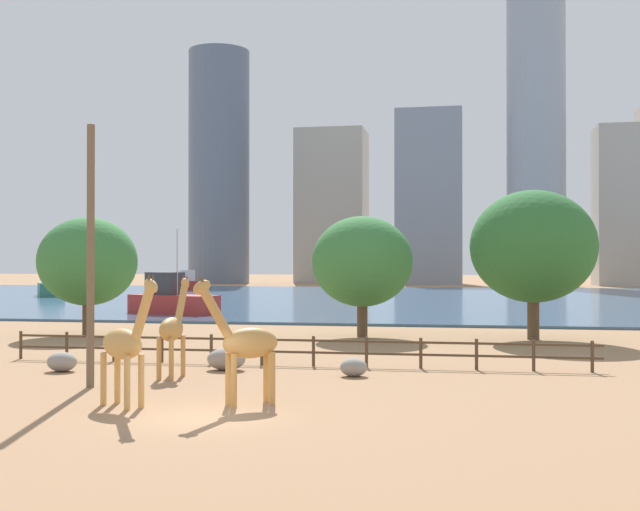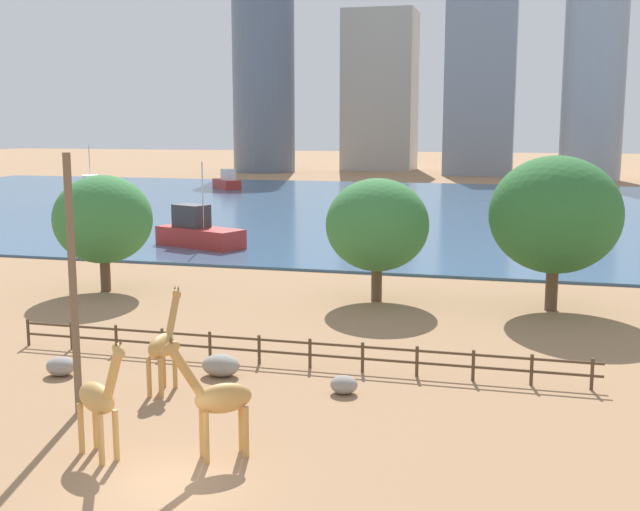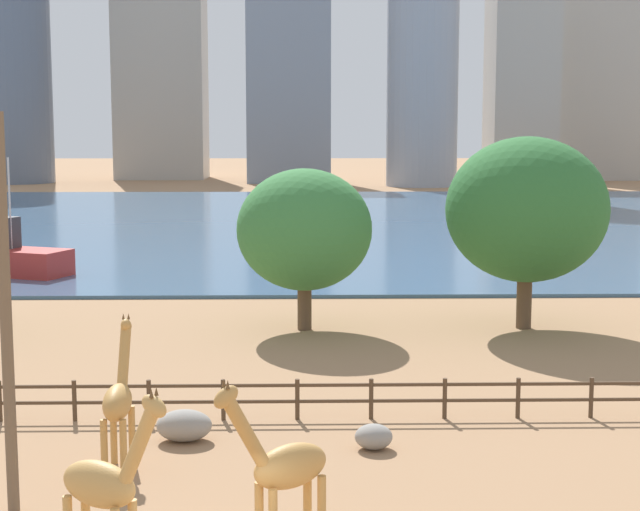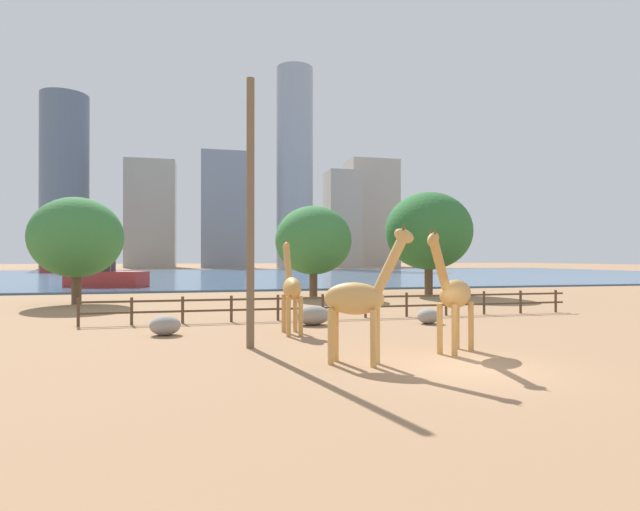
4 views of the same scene
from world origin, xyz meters
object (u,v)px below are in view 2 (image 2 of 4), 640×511
tree_left_large (103,219)px  boat_tug (198,232)px  tree_right_tall (555,215)px  giraffe_tall (218,399)px  boulder_near_fence (61,366)px  boat_sailboat (91,193)px  utility_pole (73,286)px  boulder_by_pole (344,385)px  boulder_small (221,365)px  giraffe_young (163,345)px  tree_center_broad (377,225)px  boat_ferry (227,182)px  giraffe_companion (99,399)px

tree_left_large → boat_tug: (-1.30, 17.77, -3.18)m
tree_right_tall → giraffe_tall: bearing=-114.0°
boulder_near_fence → boat_sailboat: boat_sailboat is taller
tree_right_tall → boat_tug: (-28.44, 16.04, -4.06)m
tree_right_tall → boat_tug: 32.90m
utility_pole → boat_sailboat: bearing=120.1°
utility_pole → boulder_by_pole: bearing=26.7°
boulder_small → giraffe_young: bearing=-121.3°
boulder_by_pole → boat_sailboat: (-48.69, 64.02, 1.09)m
boulder_by_pole → tree_left_large: 24.64m
boulder_by_pole → boat_sailboat: bearing=127.3°
tree_center_broad → boulder_small: bearing=-102.8°
boulder_by_pole → tree_left_large: (-18.96, 15.17, 4.21)m
tree_left_large → boat_ferry: 78.27m
giraffe_companion → utility_pole: size_ratio=0.44×
giraffe_companion → utility_pole: bearing=161.4°
giraffe_young → boulder_near_fence: 5.37m
utility_pole → tree_left_large: bearing=117.0°
boulder_near_fence → tree_right_tall: bearing=41.2°
boulder_by_pole → boat_ferry: 98.94m
tree_center_broad → boat_tug: 24.67m
boulder_near_fence → boat_sailboat: (-36.64, 64.80, 1.05)m
boulder_by_pole → boulder_small: bearing=171.2°
giraffe_young → boat_tug: 36.95m
boulder_by_pole → tree_center_broad: size_ratio=0.15×
boulder_small → tree_left_large: (-13.46, 14.31, 4.11)m
giraffe_tall → utility_pole: utility_pole is taller
giraffe_tall → giraffe_companion: (-3.61, -0.97, 0.00)m
giraffe_tall → tree_right_tall: size_ratio=0.47×
tree_right_tall → boat_ferry: (-48.21, 73.58, -4.18)m
boulder_near_fence → tree_right_tall: (20.23, 17.69, 5.04)m
giraffe_young → boulder_by_pole: 7.28m
boulder_small → giraffe_companion: bearing=-93.6°
utility_pole → giraffe_tall: bearing=-20.9°
boat_ferry → giraffe_young: bearing=160.7°
tree_right_tall → boat_tug: bearing=150.6°
tree_right_tall → boat_sailboat: 73.96m
tree_left_large → tree_center_broad: bearing=5.5°
giraffe_tall → tree_right_tall: (10.63, 23.87, 3.49)m
utility_pole → boat_ferry: size_ratio=1.33×
boat_tug → utility_pole: bearing=-51.4°
boulder_small → tree_center_broad: bearing=77.2°
utility_pole → boat_sailboat: size_ratio=1.09×
giraffe_companion → boat_tug: boat_tug is taller
giraffe_young → utility_pole: (-1.99, -2.97, 2.84)m
boulder_by_pole → giraffe_companion: bearing=-127.3°
giraffe_young → utility_pole: size_ratio=0.42×
giraffe_young → boat_sailboat: boat_sailboat is taller
giraffe_tall → tree_center_broad: size_ratio=0.56×
boulder_small → boat_tug: 35.33m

